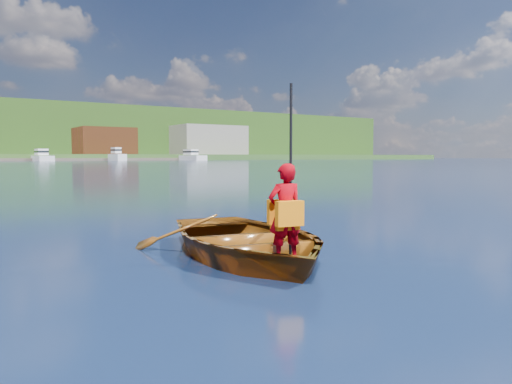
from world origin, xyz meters
The scene contains 4 objects.
ground centered at (0.00, 0.00, 0.00)m, with size 600.00×600.00×0.00m.
rowboat centered at (-1.01, -0.35, 0.23)m, with size 3.26×4.12×0.77m.
child_paddler centered at (-1.02, -1.26, 0.70)m, with size 0.48×0.38×2.17m.
hillside_trees centered at (54.45, 229.14, 16.00)m, with size 286.63×87.36×24.75m.
Camera 1 is at (-4.57, -6.07, 1.38)m, focal length 35.00 mm.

